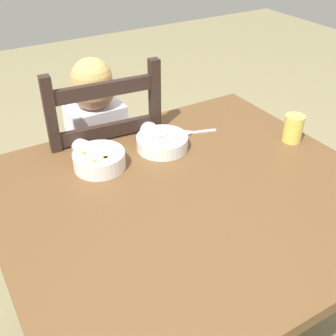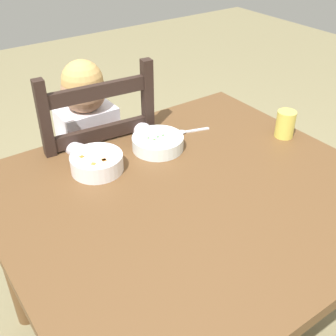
% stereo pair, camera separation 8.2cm
% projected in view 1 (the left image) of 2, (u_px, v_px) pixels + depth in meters
% --- Properties ---
extents(ground_plane, '(8.00, 8.00, 0.00)m').
position_uv_depth(ground_plane, '(185.00, 335.00, 1.68)').
color(ground_plane, '#847A55').
extents(dining_table, '(1.14, 1.03, 0.72)m').
position_uv_depth(dining_table, '(190.00, 216.00, 1.34)').
color(dining_table, brown).
rests_on(dining_table, ground).
extents(dining_chair, '(0.46, 0.46, 0.99)m').
position_uv_depth(dining_chair, '(102.00, 174.00, 1.79)').
color(dining_chair, black).
rests_on(dining_chair, ground).
extents(child_figure, '(0.32, 0.31, 0.97)m').
position_uv_depth(child_figure, '(100.00, 140.00, 1.70)').
color(child_figure, white).
rests_on(child_figure, ground).
extents(bowl_of_peas, '(0.18, 0.18, 0.05)m').
position_uv_depth(bowl_of_peas, '(162.00, 142.00, 1.48)').
color(bowl_of_peas, white).
rests_on(bowl_of_peas, dining_table).
extents(bowl_of_carrots, '(0.17, 0.17, 0.06)m').
position_uv_depth(bowl_of_carrots, '(99.00, 159.00, 1.38)').
color(bowl_of_carrots, white).
rests_on(bowl_of_carrots, dining_table).
extents(spoon, '(0.14, 0.06, 0.01)m').
position_uv_depth(spoon, '(192.00, 132.00, 1.59)').
color(spoon, silver).
rests_on(spoon, dining_table).
extents(drinking_cup, '(0.07, 0.07, 0.10)m').
position_uv_depth(drinking_cup, '(293.00, 128.00, 1.51)').
color(drinking_cup, '#E0CE52').
rests_on(drinking_cup, dining_table).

